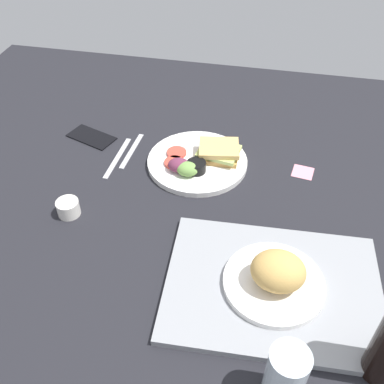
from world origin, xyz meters
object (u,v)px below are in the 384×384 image
cell_phone (91,137)px  serving_tray (273,287)px  drinking_glass (285,377)px  plate_with_salad (199,161)px  espresso_cup (68,208)px  knife (117,157)px  bread_plate_near (276,276)px  fork (132,150)px  sticky_note (303,172)px

cell_phone → serving_tray: bearing=162.3°
drinking_glass → plate_with_salad: bearing=-66.5°
espresso_cup → knife: espresso_cup is taller
serving_tray → espresso_cup: (51.22, -12.41, 1.20)cm
serving_tray → bread_plate_near: (-0.25, 0.16, 4.07)cm
drinking_glass → cell_phone: (60.84, -66.32, -6.50)cm
fork → cell_phone: size_ratio=1.18×
drinking_glass → espresso_cup: (54.09, -34.40, -4.90)cm
drinking_glass → cell_phone: size_ratio=0.96×
plate_with_salad → drinking_glass: bearing=113.5°
serving_tray → drinking_glass: drinking_glass is taller
knife → cell_phone: size_ratio=1.32×
fork → cell_phone: (14.08, -4.03, 0.15)cm
serving_tray → plate_with_salad: plate_with_salad is taller
espresso_cup → cell_phone: 32.66cm
serving_tray → fork: (43.89, -40.30, -0.55)cm
bread_plate_near → fork: size_ratio=1.25×
bread_plate_near → cell_phone: bearing=-37.4°
fork → cell_phone: bearing=-103.2°
knife → sticky_note: knife is taller
plate_with_salad → drinking_glass: 65.52cm
plate_with_salad → espresso_cup: 37.86cm
espresso_cup → fork: espresso_cup is taller
drinking_glass → sticky_note: 63.25cm
bread_plate_near → sticky_note: 41.60cm
knife → sticky_note: (-52.33, -4.53, -0.19)cm
plate_with_salad → knife: 23.76cm
drinking_glass → espresso_cup: drinking_glass is taller
serving_tray → bread_plate_near: 4.08cm
serving_tray → plate_with_salad: (23.22, -37.89, 0.93)cm
fork → sticky_note: fork is taller
knife → bread_plate_near: bearing=54.3°
bread_plate_near → plate_with_salad: bearing=-58.3°
plate_with_salad → serving_tray: bearing=121.5°
espresso_cup → drinking_glass: bearing=147.5°
cell_phone → fork: bearing=-176.3°
bread_plate_near → drinking_glass: size_ratio=1.54×
serving_tray → drinking_glass: 23.01cm
bread_plate_near → cell_phone: 73.41cm
knife → sticky_note: size_ratio=3.39×
knife → drinking_glass: bearing=42.5°
espresso_cup → cell_phone: espresso_cup is taller
sticky_note → plate_with_salad: bearing=5.9°
espresso_cup → plate_with_salad: bearing=-137.7°
espresso_cup → cell_phone: size_ratio=0.39×
bread_plate_near → cell_phone: bread_plate_near is taller
cell_phone → sticky_note: size_ratio=2.57×
bread_plate_near → drinking_glass: bearing=96.8°
plate_with_salad → fork: size_ratio=1.65×
fork → knife: 5.00cm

